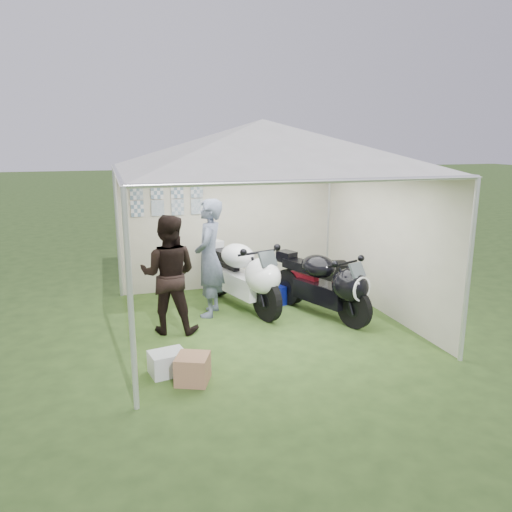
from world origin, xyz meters
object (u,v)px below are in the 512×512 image
Objects in this scene: motorcycle_black at (325,283)px; crate_1 at (193,369)px; motorcycle_white at (243,273)px; equipment_box at (332,277)px; canopy_tent at (262,150)px; person_blue_jacket at (209,258)px; person_dark_jacket at (169,274)px; paddock_stand at (285,293)px; crate_0 at (168,363)px.

motorcycle_black is 2.84m from crate_1.
motorcycle_white is 1.89m from equipment_box.
canopy_tent is at bearing 50.53° from crate_1.
person_blue_jacket is at bearing 172.26° from motorcycle_white.
canopy_tent is 2.61× the size of motorcycle_white.
person_dark_jacket is at bearing -171.02° from motorcycle_white.
crate_1 is (-2.01, -2.40, 0.00)m from paddock_stand.
equipment_box is (0.69, 1.18, -0.29)m from motorcycle_black.
equipment_box is 4.08m from crate_1.
motorcycle_white is 1.34m from motorcycle_black.
motorcycle_white is (-0.10, 0.65, -1.96)m from canopy_tent.
person_blue_jacket is at bearing -123.14° from person_dark_jacket.
person_dark_jacket is (-2.05, -0.75, 0.70)m from paddock_stand.
motorcycle_black is 2.41m from person_dark_jacket.
crate_0 is (-0.21, -1.36, -0.72)m from person_dark_jacket.
paddock_stand is at bearing -140.30° from person_dark_jacket.
paddock_stand is at bearing -162.29° from equipment_box.
equipment_box is (3.08, 1.08, -0.58)m from person_dark_jacket.
person_dark_jacket is 1.79m from crate_1.
motorcycle_white is at bearing 123.12° from person_blue_jacket.
crate_0 is (-1.59, -1.33, -2.44)m from canopy_tent.
person_blue_jacket reaches higher than crate_1.
paddock_stand is at bearing 48.95° from canopy_tent.
motorcycle_black is 1.85m from person_blue_jacket.
motorcycle_white is at bearing 61.49° from crate_1.
motorcycle_black is 4.54× the size of paddock_stand.
crate_1 is at bearing -49.44° from crate_0.
person_blue_jacket is 2.24m from crate_0.
canopy_tent reaches higher than paddock_stand.
paddock_stand is 1.17× the size of crate_1.
equipment_box is (1.80, 0.45, -0.34)m from motorcycle_white.
crate_1 is at bearing 6.96° from person_blue_jacket.
person_dark_jacket is 3.31m from equipment_box.
paddock_stand is (-0.34, 0.86, -0.40)m from motorcycle_black.
motorcycle_white is 2.52m from crate_0.
motorcycle_white is at bearing -165.96° from equipment_box.
person_blue_jacket reaches higher than equipment_box.
person_dark_jacket reaches higher than equipment_box.
person_dark_jacket is 1.55m from crate_0.
person_dark_jacket is (-1.28, -0.62, 0.24)m from motorcycle_white.
equipment_box is at bearing 126.67° from person_blue_jacket.
canopy_tent reaches higher than motorcycle_black.
canopy_tent is at bearing 39.98° from crate_0.
person_blue_jacket reaches higher than crate_0.
motorcycle_black is 1.40m from equipment_box.
canopy_tent is 1.87m from person_blue_jacket.
equipment_box reaches higher than crate_0.
person_dark_jacket reaches higher than crate_0.
motorcycle_white reaches higher than crate_0.
motorcycle_white is 5.10× the size of paddock_stand.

